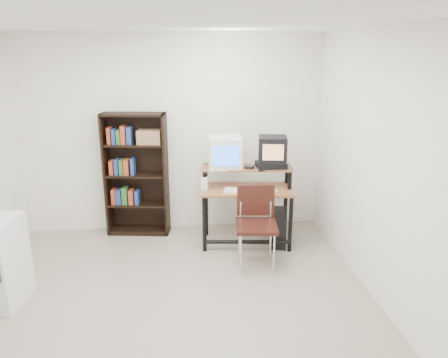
{
  "coord_description": "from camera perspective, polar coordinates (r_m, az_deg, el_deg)",
  "views": [
    {
      "loc": [
        0.11,
        -3.74,
        2.41
      ],
      "look_at": [
        0.61,
        1.1,
        0.94
      ],
      "focal_mm": 35.0,
      "sensor_mm": 36.0,
      "label": 1
    }
  ],
  "objects": [
    {
      "name": "mouse",
      "position": [
        5.33,
        6.3,
        -1.58
      ],
      "size": [
        0.11,
        0.07,
        0.03
      ],
      "primitive_type": "cube",
      "rotation": [
        0.0,
        0.0,
        0.13
      ],
      "color": "white",
      "rests_on": "mousepad"
    },
    {
      "name": "front_wall",
      "position": [
        2.07,
        -8.36,
        -15.83
      ],
      "size": [
        4.0,
        0.01,
        2.6
      ],
      "primitive_type": "cube",
      "color": "white",
      "rests_on": "floor"
    },
    {
      "name": "mousepad",
      "position": [
        5.34,
        6.13,
        -1.73
      ],
      "size": [
        0.23,
        0.19,
        0.01
      ],
      "primitive_type": "cube",
      "rotation": [
        0.0,
        0.0,
        0.07
      ],
      "color": "black",
      "rests_on": "computer_desk"
    },
    {
      "name": "bookshelf",
      "position": [
        5.84,
        -11.36,
        0.85
      ],
      "size": [
        0.84,
        0.38,
        1.62
      ],
      "rotation": [
        0.0,
        0.0,
        -0.14
      ],
      "color": "black",
      "rests_on": "floor"
    },
    {
      "name": "vcr",
      "position": [
        5.46,
        6.14,
        1.81
      ],
      "size": [
        0.37,
        0.27,
        0.08
      ],
      "primitive_type": "cube",
      "rotation": [
        0.0,
        0.0,
        0.04
      ],
      "color": "black",
      "rests_on": "computer_desk"
    },
    {
      "name": "pc_tower",
      "position": [
        5.65,
        7.04,
        -6.29
      ],
      "size": [
        0.28,
        0.48,
        0.42
      ],
      "primitive_type": "cube",
      "rotation": [
        0.0,
        0.0,
        -0.2
      ],
      "color": "black",
      "rests_on": "floor"
    },
    {
      "name": "crt_tv",
      "position": [
        5.42,
        6.35,
        3.87
      ],
      "size": [
        0.38,
        0.38,
        0.32
      ],
      "rotation": [
        0.0,
        0.0,
        -0.16
      ],
      "color": "black",
      "rests_on": "vcr"
    },
    {
      "name": "ceiling",
      "position": [
        3.75,
        -8.0,
        19.54
      ],
      "size": [
        4.0,
        4.0,
        0.01
      ],
      "primitive_type": "cube",
      "color": "white",
      "rests_on": "back_wall"
    },
    {
      "name": "school_chair",
      "position": [
        4.99,
        4.23,
        -5.02
      ],
      "size": [
        0.5,
        0.5,
        0.91
      ],
      "rotation": [
        0.0,
        0.0,
        -0.1
      ],
      "color": "black",
      "rests_on": "floor"
    },
    {
      "name": "right_wall",
      "position": [
        4.34,
        20.21,
        0.89
      ],
      "size": [
        0.01,
        4.0,
        2.6
      ],
      "primitive_type": "cube",
      "color": "white",
      "rests_on": "floor"
    },
    {
      "name": "desk_speaker",
      "position": [
        5.37,
        -2.54,
        -0.62
      ],
      "size": [
        0.1,
        0.1,
        0.17
      ],
      "primitive_type": "cube",
      "rotation": [
        0.0,
        0.0,
        -0.3
      ],
      "color": "white",
      "rests_on": "computer_desk"
    },
    {
      "name": "wall_outlet",
      "position": [
        5.65,
        14.11,
        -5.7
      ],
      "size": [
        0.02,
        0.08,
        0.12
      ],
      "primitive_type": "cube",
      "color": "beige",
      "rests_on": "right_wall"
    },
    {
      "name": "back_wall",
      "position": [
        5.85,
        -6.85,
        5.72
      ],
      "size": [
        4.0,
        0.01,
        2.6
      ],
      "primitive_type": "cube",
      "color": "white",
      "rests_on": "floor"
    },
    {
      "name": "cd_spindle",
      "position": [
        5.4,
        3.35,
        1.54
      ],
      "size": [
        0.13,
        0.13,
        0.05
      ],
      "primitive_type": "cylinder",
      "rotation": [
        0.0,
        0.0,
        -0.13
      ],
      "color": "#26262B",
      "rests_on": "computer_desk"
    },
    {
      "name": "floor",
      "position": [
        4.46,
        -6.6,
        -16.17
      ],
      "size": [
        4.0,
        4.0,
        0.01
      ],
      "primitive_type": "cube",
      "color": "#A8A18B",
      "rests_on": "ground"
    },
    {
      "name": "computer_desk",
      "position": [
        5.46,
        3.01,
        -1.72
      ],
      "size": [
        1.18,
        0.68,
        0.98
      ],
      "rotation": [
        0.0,
        0.0,
        -0.11
      ],
      "color": "#9A5D32",
      "rests_on": "floor"
    },
    {
      "name": "crt_monitor",
      "position": [
        5.44,
        0.14,
        3.53
      ],
      "size": [
        0.42,
        0.43,
        0.39
      ],
      "rotation": [
        0.0,
        0.0,
        -0.05
      ],
      "color": "white",
      "rests_on": "computer_desk"
    },
    {
      "name": "keyboard",
      "position": [
        5.3,
        2.56,
        -1.62
      ],
      "size": [
        0.5,
        0.31,
        0.03
      ],
      "primitive_type": "cube",
      "rotation": [
        0.0,
        0.0,
        -0.22
      ],
      "color": "white",
      "rests_on": "computer_desk"
    }
  ]
}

